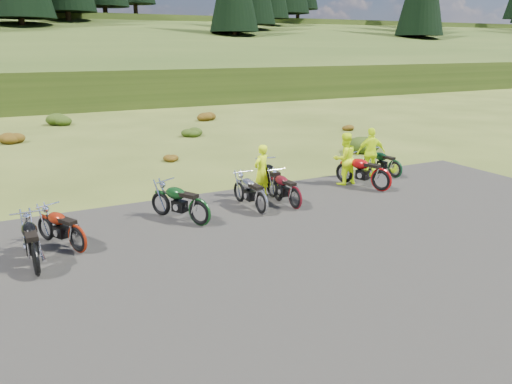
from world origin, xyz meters
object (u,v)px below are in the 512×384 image
motorcycle_7 (394,178)px  person_middle (261,172)px  motorcycle_0 (38,277)px  motorcycle_3 (261,215)px

motorcycle_7 → person_middle: bearing=81.1°
motorcycle_0 → motorcycle_3: bearing=-79.1°
motorcycle_0 → person_middle: bearing=-68.7°
motorcycle_7 → motorcycle_0: bearing=95.4°
motorcycle_0 → person_middle: 7.58m
motorcycle_7 → person_middle: (-5.49, 0.13, 0.85)m
motorcycle_3 → motorcycle_7: 6.48m
motorcycle_3 → motorcycle_7: (6.32, 1.45, 0.00)m
motorcycle_3 → person_middle: 1.98m
motorcycle_7 → person_middle: person_middle is taller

